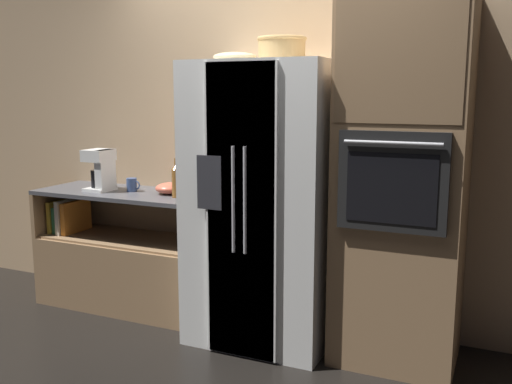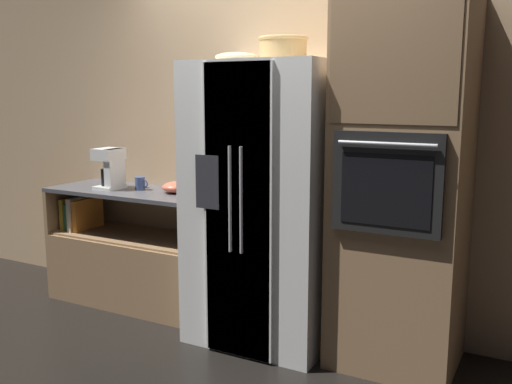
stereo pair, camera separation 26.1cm
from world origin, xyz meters
The scene contains 11 objects.
ground_plane centered at (0.00, 0.00, 0.00)m, with size 20.00×20.00×0.00m, color black.
wall_back centered at (0.00, 0.49, 1.40)m, with size 12.00×0.06×2.80m.
counter_left centered at (-1.14, 0.18, 0.32)m, with size 1.37×0.56×0.89m.
refrigerator centered at (0.05, 0.09, 0.91)m, with size 0.91×0.78×1.81m.
wall_oven centered at (0.92, 0.14, 1.09)m, with size 0.72×0.70×2.18m.
wicker_basket centered at (0.13, 0.16, 1.89)m, with size 0.31×0.31×0.15m.
fruit_bowl centered at (-0.16, 0.07, 1.84)m, with size 0.28×0.28×0.06m.
bottle_tall centered at (-0.65, 0.12, 1.01)m, with size 0.06×0.06×0.28m.
mug centered at (-1.08, 0.20, 0.94)m, with size 0.11×0.08×0.10m.
mixing_bowl centered at (-0.76, 0.23, 0.93)m, with size 0.22×0.22×0.08m.
coffee_maker centered at (-1.30, 0.13, 1.06)m, with size 0.18×0.20×0.31m.
Camera 1 is at (1.49, -3.25, 1.62)m, focal length 40.00 mm.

